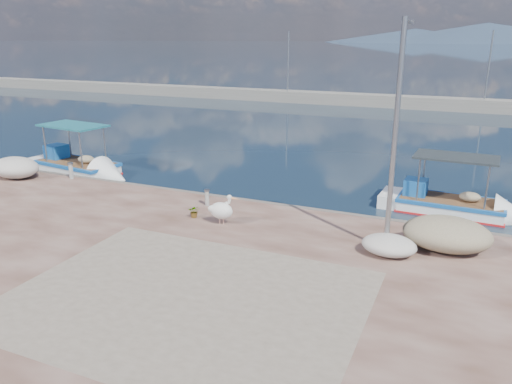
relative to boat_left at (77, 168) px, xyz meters
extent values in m
plane|color=#162635|center=(11.81, -6.95, -0.24)|extent=(1400.00, 1400.00, 0.00)
cube|color=#4B2D20|center=(11.81, -12.95, 0.01)|extent=(44.00, 22.00, 0.50)
cube|color=gray|center=(12.81, -9.95, 0.27)|extent=(9.00, 7.00, 0.01)
cube|color=gray|center=(11.81, 33.05, 0.36)|extent=(120.00, 2.20, 1.20)
cylinder|color=gray|center=(-0.19, 33.05, 3.76)|extent=(0.16, 0.16, 7.00)
cylinder|color=gray|center=(19.81, 33.05, 3.76)|extent=(0.16, 0.16, 7.00)
cone|color=#28384C|center=(-58.19, 643.05, 7.76)|extent=(220.00, 220.00, 16.00)
cone|color=#28384C|center=(21.81, 643.05, 10.76)|extent=(280.00, 280.00, 22.00)
cube|color=white|center=(0.06, -0.01, -0.15)|extent=(6.49, 2.87, 1.03)
cube|color=#17549A|center=(0.06, -0.01, 0.30)|extent=(4.76, 2.70, 0.15)
cube|color=#B31618|center=(0.06, -0.01, -0.21)|extent=(4.76, 2.68, 0.13)
cube|color=#17549A|center=(-1.49, 0.20, 0.74)|extent=(1.09, 1.09, 0.76)
cube|color=#195865|center=(0.06, -0.01, 2.31)|extent=(3.68, 2.39, 0.09)
cube|color=white|center=(18.63, 1.30, -0.16)|extent=(5.86, 2.15, 0.95)
cube|color=#17549A|center=(18.63, 1.30, 0.26)|extent=(4.24, 2.14, 0.14)
cube|color=#B31618|center=(18.63, 1.30, -0.22)|extent=(4.24, 2.12, 0.12)
cube|color=#17549A|center=(17.19, 1.37, 0.66)|extent=(0.94, 0.94, 0.70)
cube|color=#202629|center=(18.63, 1.30, 2.11)|extent=(3.26, 1.94, 0.08)
cylinder|color=tan|center=(11.13, -4.85, 0.41)|extent=(0.04, 0.04, 0.29)
cylinder|color=tan|center=(11.27, -4.83, 0.41)|extent=(0.04, 0.04, 0.29)
ellipsoid|color=silver|center=(11.20, -4.84, 0.77)|extent=(0.94, 0.68, 0.61)
cylinder|color=silver|center=(11.46, -4.79, 1.08)|extent=(0.22, 0.15, 0.52)
sphere|color=silver|center=(11.50, -4.78, 1.30)|extent=(0.17, 0.17, 0.17)
cone|color=#E19057|center=(11.70, -4.74, 1.26)|extent=(0.42, 0.17, 0.13)
cylinder|color=gray|center=(17.00, -4.75, 3.76)|extent=(0.16, 0.16, 7.00)
cylinder|color=gray|center=(17.00, -4.75, 0.31)|extent=(0.44, 0.44, 0.10)
cube|color=gray|center=(17.00, -4.10, 7.11)|extent=(0.35, 0.18, 0.12)
cylinder|color=gray|center=(9.72, -3.23, 0.58)|extent=(0.16, 0.16, 0.64)
cylinder|color=gray|center=(9.72, -3.23, 0.90)|extent=(0.22, 0.22, 0.05)
cylinder|color=gray|center=(1.90, -2.35, 0.64)|extent=(0.19, 0.19, 0.75)
cylinder|color=gray|center=(1.90, -2.35, 1.01)|extent=(0.26, 0.26, 0.06)
imported|color=#33722D|center=(9.96, -4.63, 0.50)|extent=(0.53, 0.50, 0.47)
ellipsoid|color=beige|center=(17.15, -5.12, 0.58)|extent=(1.68, 1.26, 0.63)
ellipsoid|color=tan|center=(18.74, -4.01, 0.80)|extent=(2.72, 1.94, 1.07)
ellipsoid|color=beige|center=(-0.64, -3.28, 0.76)|extent=(2.43, 1.77, 0.99)
camera|label=1|loc=(19.06, -19.74, 6.73)|focal=35.00mm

